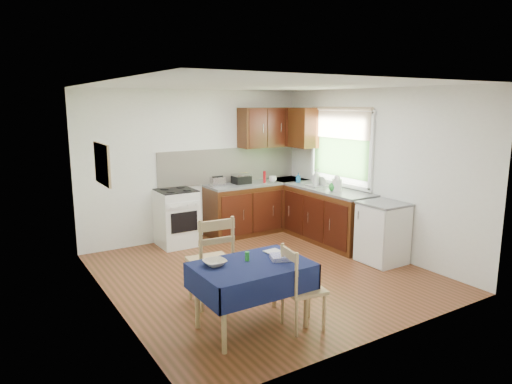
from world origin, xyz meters
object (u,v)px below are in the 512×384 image
toaster (218,182)px  kettle (337,184)px  chair_near (300,285)px  sandwich_press (241,179)px  dining_table (252,273)px  dish_rack (319,185)px  chair_far (212,258)px

toaster → kettle: (1.42, -1.38, 0.03)m
toaster → chair_near: bearing=-123.4°
sandwich_press → kettle: kettle is taller
dining_table → chair_near: 0.50m
dish_rack → chair_far: bearing=-172.8°
chair_far → toaster: toaster is taller
toaster → dish_rack: (1.47, -0.87, -0.06)m
kettle → dining_table: bearing=-147.6°
kettle → sandwich_press: bearing=123.4°
chair_near → dish_rack: (2.25, 2.42, 0.46)m
chair_far → dish_rack: 3.12m
chair_near → sandwich_press: bearing=-11.1°
dish_rack → chair_near: bearing=-153.5°
chair_far → dish_rack: size_ratio=2.82×
sandwich_press → dish_rack: size_ratio=0.77×
dish_rack → dining_table: bearing=-161.5°
chair_near → sandwich_press: 3.60m
chair_near → toaster: size_ratio=3.78×
dining_table → chair_near: size_ratio=1.31×
toaster → kettle: bearing=-64.4°
dining_table → kettle: kettle is taller
kettle → dish_rack: bearing=83.9°
chair_far → toaster: bearing=-113.9°
sandwich_press → toaster: bearing=160.3°
toaster → kettle: kettle is taller
chair_near → sandwich_press: (1.26, 3.33, 0.52)m
chair_far → kettle: 2.88m
chair_near → dish_rack: 3.34m
sandwich_press → kettle: size_ratio=1.10×
chair_near → toaster: (0.77, 3.29, 0.52)m
sandwich_press → kettle: (0.93, -1.42, 0.03)m
dining_table → toaster: toaster is taller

